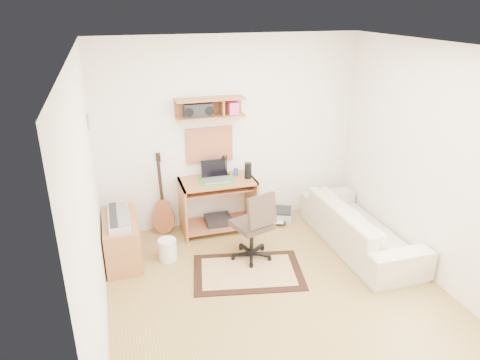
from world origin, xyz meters
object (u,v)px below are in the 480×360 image
object	(u,v)px
sofa	(361,219)
desk	(218,205)
printer	(278,214)
task_chair	(252,225)
cabinet	(121,240)

from	to	relation	value
sofa	desk	bearing A→B (deg)	59.89
desk	printer	distance (m)	0.95
task_chair	desk	bearing A→B (deg)	87.24
desk	task_chair	world-z (taller)	task_chair
cabinet	printer	size ratio (longest dim) A/B	2.23
task_chair	cabinet	world-z (taller)	task_chair
task_chair	printer	xyz separation A→B (m)	(0.69, 0.88, -0.38)
task_chair	sofa	world-z (taller)	task_chair
cabinet	printer	bearing A→B (deg)	11.38
cabinet	sofa	bearing A→B (deg)	-10.62
task_chair	sofa	bearing A→B (deg)	-22.16
desk	printer	world-z (taller)	desk
cabinet	desk	bearing A→B (deg)	16.76
sofa	cabinet	bearing A→B (deg)	79.38
desk	sofa	xyz separation A→B (m)	(1.64, -0.95, 0.01)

